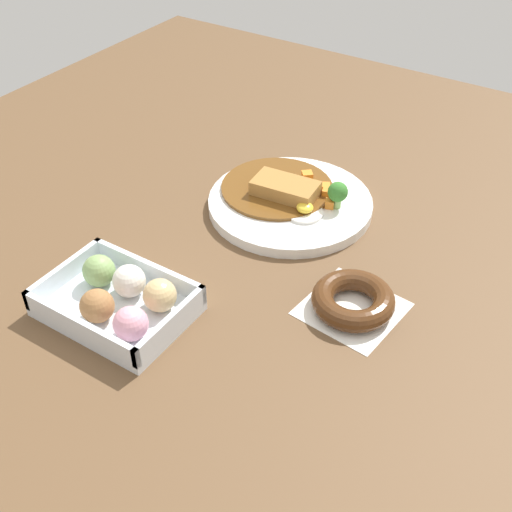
% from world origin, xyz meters
% --- Properties ---
extents(ground_plane, '(1.60, 1.60, 0.00)m').
position_xyz_m(ground_plane, '(0.00, 0.00, 0.00)').
color(ground_plane, brown).
extents(curry_plate, '(0.27, 0.27, 0.06)m').
position_xyz_m(curry_plate, '(0.05, -0.15, 0.01)').
color(curry_plate, white).
rests_on(curry_plate, ground_plane).
extents(donut_box, '(0.20, 0.14, 0.06)m').
position_xyz_m(donut_box, '(0.12, 0.19, 0.02)').
color(donut_box, silver).
rests_on(donut_box, ground_plane).
extents(chocolate_ring_donut, '(0.14, 0.14, 0.03)m').
position_xyz_m(chocolate_ring_donut, '(-0.15, 0.02, 0.02)').
color(chocolate_ring_donut, white).
rests_on(chocolate_ring_donut, ground_plane).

